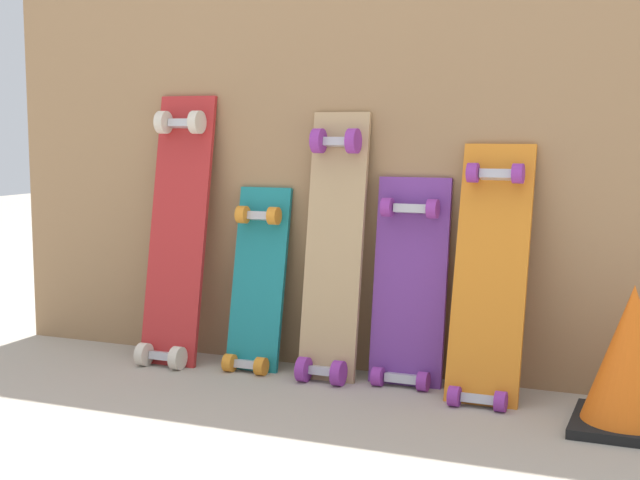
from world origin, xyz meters
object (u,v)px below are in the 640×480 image
at_px(skateboard_natural, 333,256).
at_px(traffic_cone, 632,359).
at_px(skateboard_teal, 257,290).
at_px(skateboard_purple, 409,293).
at_px(skateboard_orange, 489,286).
at_px(skateboard_red, 176,239).

bearing_deg(skateboard_natural, traffic_cone, -11.15).
xyz_separation_m(skateboard_teal, skateboard_natural, (0.25, -0.01, 0.12)).
bearing_deg(skateboard_purple, skateboard_natural, -173.97).
distance_m(skateboard_natural, skateboard_orange, 0.47).
distance_m(skateboard_red, skateboard_teal, 0.30).
height_order(skateboard_red, skateboard_natural, skateboard_red).
xyz_separation_m(skateboard_natural, traffic_cone, (0.84, -0.16, -0.18)).
height_order(skateboard_teal, skateboard_natural, skateboard_natural).
relative_size(skateboard_red, traffic_cone, 2.51).
distance_m(skateboard_red, skateboard_orange, 0.98).
xyz_separation_m(skateboard_natural, skateboard_orange, (0.46, -0.03, -0.05)).
bearing_deg(skateboard_teal, traffic_cone, -8.95).
distance_m(skateboard_red, skateboard_natural, 0.52).
relative_size(skateboard_natural, skateboard_orange, 1.10).
xyz_separation_m(skateboard_orange, traffic_cone, (0.37, -0.13, -0.13)).
distance_m(skateboard_teal, skateboard_orange, 0.71).
distance_m(skateboard_natural, traffic_cone, 0.87).
relative_size(skateboard_teal, traffic_cone, 1.75).
bearing_deg(skateboard_teal, skateboard_natural, -1.39).
bearing_deg(skateboard_natural, skateboard_purple, 6.03).
distance_m(skateboard_orange, traffic_cone, 0.42).
xyz_separation_m(skateboard_teal, traffic_cone, (1.08, -0.17, -0.06)).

